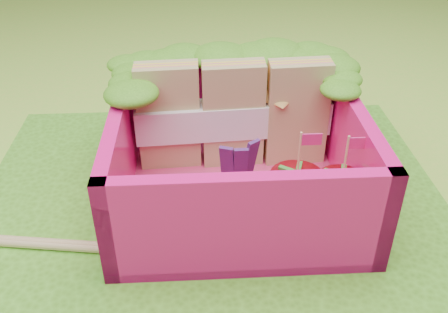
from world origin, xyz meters
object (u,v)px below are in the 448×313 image
strawberry_left (295,196)px  chopsticks (24,242)px  broccoli (150,204)px  sandwich_stack (234,115)px  bento_box (237,152)px  strawberry_right (340,196)px

strawberry_left → chopsticks: bearing=-176.7°
broccoli → chopsticks: (-0.63, -0.02, -0.19)m
sandwich_stack → chopsticks: 1.31m
broccoli → strawberry_left: (0.72, 0.05, -0.02)m
bento_box → strawberry_right: (0.50, -0.29, -0.10)m
bento_box → sandwich_stack: bearing=88.9°
bento_box → chopsticks: bearing=-161.2°
sandwich_stack → chopsticks: bearing=-149.4°
bento_box → sandwich_stack: (0.01, 0.28, 0.08)m
sandwich_stack → strawberry_right: (0.49, -0.57, -0.18)m
strawberry_right → chopsticks: strawberry_right is taller
bento_box → strawberry_right: bearing=-30.4°
chopsticks → sandwich_stack: bearing=30.6°
broccoli → chopsticks: 0.66m
sandwich_stack → strawberry_left: size_ratio=2.22×
strawberry_right → sandwich_stack: bearing=131.0°
sandwich_stack → chopsticks: sandwich_stack is taller
strawberry_left → chopsticks: 1.37m
strawberry_right → chopsticks: size_ratio=0.20×
broccoli → strawberry_right: (0.95, 0.05, -0.04)m
bento_box → chopsticks: bento_box is taller
strawberry_left → bento_box: bearing=133.1°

